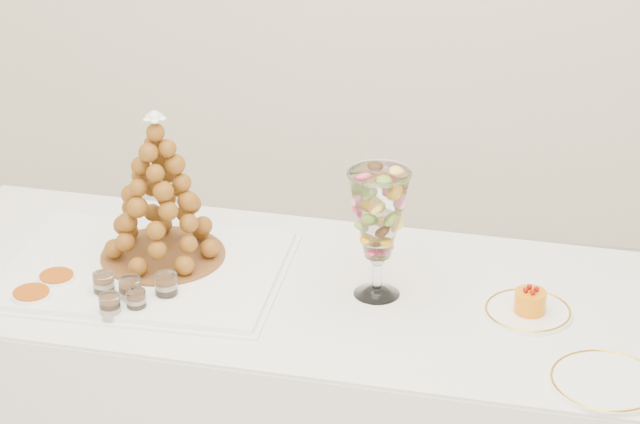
# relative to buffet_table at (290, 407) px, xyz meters

# --- Properties ---
(buffet_table) EXTENTS (1.93, 0.88, 0.71)m
(buffet_table) POSITION_rel_buffet_table_xyz_m (0.00, 0.00, 0.00)
(buffet_table) COLOR white
(buffet_table) RESTS_ON ground
(lace_tray) EXTENTS (0.67, 0.51, 0.02)m
(lace_tray) POSITION_rel_buffet_table_xyz_m (-0.36, 0.00, 0.37)
(lace_tray) COLOR white
(lace_tray) RESTS_ON buffet_table
(macaron_vase) EXTENTS (0.15, 0.15, 0.32)m
(macaron_vase) POSITION_rel_buffet_table_xyz_m (0.22, -0.00, 0.56)
(macaron_vase) COLOR white
(macaron_vase) RESTS_ON buffet_table
(cake_plate) EXTENTS (0.21, 0.21, 0.01)m
(cake_plate) POSITION_rel_buffet_table_xyz_m (0.58, -0.04, 0.36)
(cake_plate) COLOR white
(cake_plate) RESTS_ON buffet_table
(spare_plate) EXTENTS (0.24, 0.24, 0.01)m
(spare_plate) POSITION_rel_buffet_table_xyz_m (0.74, -0.31, 0.36)
(spare_plate) COLOR white
(spare_plate) RESTS_ON buffet_table
(verrine_a) EXTENTS (0.06, 0.06, 0.07)m
(verrine_a) POSITION_rel_buffet_table_xyz_m (-0.42, -0.13, 0.39)
(verrine_a) COLOR white
(verrine_a) RESTS_ON buffet_table
(verrine_b) EXTENTS (0.05, 0.05, 0.07)m
(verrine_b) POSITION_rel_buffet_table_xyz_m (-0.35, -0.15, 0.39)
(verrine_b) COLOR white
(verrine_b) RESTS_ON buffet_table
(verrine_c) EXTENTS (0.05, 0.05, 0.07)m
(verrine_c) POSITION_rel_buffet_table_xyz_m (-0.27, -0.12, 0.39)
(verrine_c) COLOR white
(verrine_c) RESTS_ON buffet_table
(verrine_d) EXTENTS (0.06, 0.06, 0.07)m
(verrine_d) POSITION_rel_buffet_table_xyz_m (-0.37, -0.22, 0.39)
(verrine_d) COLOR white
(verrine_d) RESTS_ON buffet_table
(verrine_e) EXTENTS (0.05, 0.05, 0.06)m
(verrine_e) POSITION_rel_buffet_table_xyz_m (-0.32, -0.19, 0.39)
(verrine_e) COLOR white
(verrine_e) RESTS_ON buffet_table
(ramekin_back) EXTENTS (0.09, 0.09, 0.03)m
(ramekin_back) POSITION_rel_buffet_table_xyz_m (-0.55, -0.09, 0.37)
(ramekin_back) COLOR white
(ramekin_back) RESTS_ON buffet_table
(ramekin_front) EXTENTS (0.10, 0.10, 0.03)m
(ramekin_front) POSITION_rel_buffet_table_xyz_m (-0.58, -0.18, 0.37)
(ramekin_front) COLOR white
(ramekin_front) RESTS_ON buffet_table
(croquembouche) EXTENTS (0.31, 0.31, 0.39)m
(croquembouche) POSITION_rel_buffet_table_xyz_m (-0.33, 0.06, 0.57)
(croquembouche) COLOR brown
(croquembouche) RESTS_ON lace_tray
(mousse_cake) EXTENTS (0.07, 0.07, 0.06)m
(mousse_cake) POSITION_rel_buffet_table_xyz_m (0.58, -0.04, 0.39)
(mousse_cake) COLOR orange
(mousse_cake) RESTS_ON cake_plate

